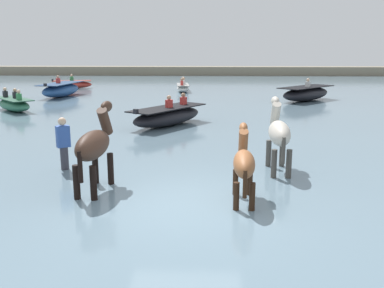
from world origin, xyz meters
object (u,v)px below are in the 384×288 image
object	(u,v)px
boat_distant_west	(61,90)
person_spectator_far	(64,147)
horse_flank_chestnut	(244,165)
boat_mid_outer	(183,88)
horse_trailing_dark_bay	(94,147)
boat_distant_east	(168,116)
boat_near_port	(306,94)
boat_near_starboard	(14,104)
horse_lead_pinto	(279,135)
boat_far_inshore	(72,84)

from	to	relation	value
boat_distant_west	person_spectator_far	xyz separation A→B (m)	(5.51, -16.10, 0.15)
horse_flank_chestnut	boat_mid_outer	bearing A→B (deg)	96.26
horse_trailing_dark_bay	boat_distant_east	size ratio (longest dim) A/B	0.56
horse_flank_chestnut	boat_distant_west	distance (m)	20.72
boat_near_port	boat_near_starboard	bearing A→B (deg)	-163.41
horse_lead_pinto	boat_far_inshore	bearing A→B (deg)	118.94
horse_lead_pinto	boat_distant_east	xyz separation A→B (m)	(-3.30, 6.27, -0.56)
boat_distant_east	boat_near_port	world-z (taller)	boat_near_port
horse_trailing_dark_bay	boat_distant_west	xyz separation A→B (m)	(-6.71, 17.66, -0.54)
boat_far_inshore	boat_near_port	xyz separation A→B (m)	(15.84, -7.01, 0.11)
horse_flank_chestnut	boat_near_starboard	world-z (taller)	horse_flank_chestnut
boat_near_starboard	boat_distant_east	bearing A→B (deg)	-25.10
horse_flank_chestnut	horse_trailing_dark_bay	bearing A→B (deg)	169.51
person_spectator_far	horse_lead_pinto	bearing A→B (deg)	0.39
horse_trailing_dark_bay	boat_distant_west	world-z (taller)	horse_trailing_dark_bay
boat_distant_east	person_spectator_far	world-z (taller)	person_spectator_far
horse_lead_pinto	person_spectator_far	xyz separation A→B (m)	(-5.37, -0.04, -0.36)
person_spectator_far	boat_distant_east	bearing A→B (deg)	71.83
boat_distant_east	horse_lead_pinto	bearing A→B (deg)	-62.25
boat_distant_west	boat_near_starboard	bearing A→B (deg)	-92.36
boat_far_inshore	horse_lead_pinto	bearing A→B (deg)	-61.06
horse_trailing_dark_bay	boat_near_starboard	size ratio (longest dim) A/B	0.74
horse_flank_chestnut	boat_far_inshore	distance (m)	25.98
horse_lead_pinto	boat_near_port	distance (m)	14.99
horse_trailing_dark_bay	boat_mid_outer	bearing A→B (deg)	87.93
boat_distant_east	boat_near_starboard	distance (m)	8.65
horse_lead_pinto	horse_flank_chestnut	distance (m)	2.42
horse_flank_chestnut	boat_near_starboard	size ratio (longest dim) A/B	0.62
horse_lead_pinto	boat_near_port	bearing A→B (deg)	74.58
boat_distant_west	boat_far_inshore	bearing A→B (deg)	100.32
horse_lead_pinto	person_spectator_far	bearing A→B (deg)	-179.61
horse_lead_pinto	boat_mid_outer	size ratio (longest dim) A/B	0.73
horse_trailing_dark_bay	horse_flank_chestnut	distance (m)	3.19
horse_trailing_dark_bay	boat_near_port	bearing A→B (deg)	63.06
horse_lead_pinto	horse_trailing_dark_bay	distance (m)	4.46
horse_flank_chestnut	boat_near_port	size ratio (longest dim) A/B	0.46
boat_near_starboard	horse_trailing_dark_bay	bearing A→B (deg)	-58.89
horse_lead_pinto	horse_flank_chestnut	world-z (taller)	horse_lead_pinto
horse_flank_chestnut	person_spectator_far	world-z (taller)	horse_flank_chestnut
boat_mid_outer	boat_far_inshore	bearing A→B (deg)	166.45
boat_distant_west	boat_near_port	xyz separation A→B (m)	(14.86, -1.62, -0.01)
horse_trailing_dark_bay	boat_near_starboard	bearing A→B (deg)	121.11
horse_lead_pinto	boat_distant_west	world-z (taller)	horse_lead_pinto
boat_mid_outer	boat_near_starboard	world-z (taller)	boat_near_starboard
horse_trailing_dark_bay	horse_lead_pinto	bearing A→B (deg)	20.94
boat_near_port	boat_mid_outer	bearing A→B (deg)	146.09
boat_mid_outer	person_spectator_far	bearing A→B (deg)	-95.76
horse_flank_chestnut	boat_mid_outer	world-z (taller)	horse_flank_chestnut
horse_trailing_dark_bay	boat_far_inshore	distance (m)	24.30
horse_flank_chestnut	boat_far_inshore	world-z (taller)	horse_flank_chestnut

